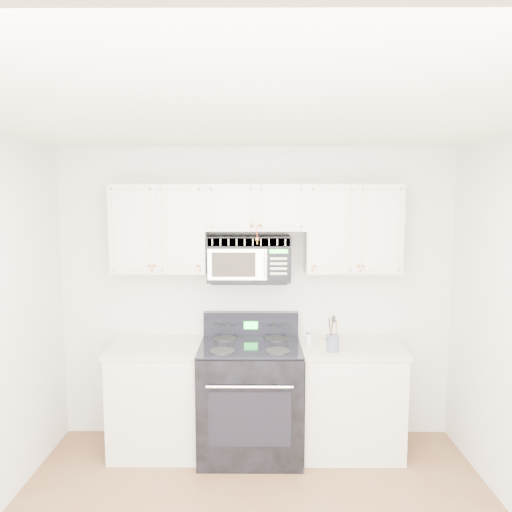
{
  "coord_description": "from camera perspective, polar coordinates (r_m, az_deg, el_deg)",
  "views": [
    {
      "loc": [
        0.02,
        -2.67,
        2.14
      ],
      "look_at": [
        0.0,
        1.3,
        1.69
      ],
      "focal_mm": 35.0,
      "sensor_mm": 36.0,
      "label": 1
    }
  ],
  "objects": [
    {
      "name": "room",
      "position": [
        2.8,
        -0.14,
        -11.06
      ],
      "size": [
        3.51,
        3.51,
        2.61
      ],
      "color": "brown",
      "rests_on": "ground"
    },
    {
      "name": "base_cabinet_left",
      "position": [
        4.53,
        -10.58,
        -15.94
      ],
      "size": [
        0.86,
        0.65,
        0.92
      ],
      "color": "silver",
      "rests_on": "ground"
    },
    {
      "name": "base_cabinet_right",
      "position": [
        4.52,
        10.62,
        -15.98
      ],
      "size": [
        0.86,
        0.65,
        0.92
      ],
      "color": "silver",
      "rests_on": "ground"
    },
    {
      "name": "range",
      "position": [
        4.39,
        -0.64,
        -15.74
      ],
      "size": [
        0.85,
        0.76,
        1.14
      ],
      "color": "black",
      "rests_on": "ground"
    },
    {
      "name": "upper_cabinets",
      "position": [
        4.26,
        0.02,
        3.65
      ],
      "size": [
        2.44,
        0.37,
        0.75
      ],
      "color": "silver",
      "rests_on": "ground"
    },
    {
      "name": "microwave",
      "position": [
        4.27,
        -0.79,
        -0.26
      ],
      "size": [
        0.7,
        0.4,
        0.39
      ],
      "color": "black",
      "rests_on": "ground"
    },
    {
      "name": "utensil_crock",
      "position": [
        4.14,
        8.75,
        -9.71
      ],
      "size": [
        0.11,
        0.11,
        0.29
      ],
      "color": "slate",
      "rests_on": "base_cabinet_right"
    },
    {
      "name": "shaker_salt",
      "position": [
        4.31,
        6.09,
        -9.31
      ],
      "size": [
        0.05,
        0.05,
        0.11
      ],
      "color": "silver",
      "rests_on": "base_cabinet_right"
    },
    {
      "name": "shaker_pepper",
      "position": [
        4.15,
        8.24,
        -9.95
      ],
      "size": [
        0.05,
        0.05,
        0.11
      ],
      "color": "silver",
      "rests_on": "base_cabinet_right"
    }
  ]
}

